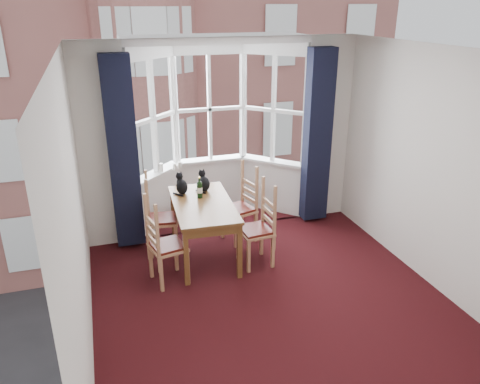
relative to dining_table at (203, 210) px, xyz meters
name	(u,v)px	position (x,y,z in m)	size (l,w,h in m)	color
floor	(278,310)	(0.50, -1.47, -0.68)	(4.50, 4.50, 0.00)	black
ceiling	(287,53)	(0.50, -1.47, 2.12)	(4.50, 4.50, 0.00)	white
wall_left	(75,222)	(-1.50, -1.47, 0.72)	(4.50, 4.50, 0.00)	silver
wall_right	(446,176)	(2.50, -1.47, 0.72)	(4.50, 4.50, 0.00)	silver
wall_near	(427,335)	(0.50, -3.72, 0.72)	(4.00, 4.00, 0.00)	silver
wall_back_pier_left	(104,149)	(-1.15, 0.78, 0.72)	(0.70, 0.12, 2.80)	silver
wall_back_pier_right	(326,130)	(2.15, 0.78, 0.72)	(0.70, 0.12, 2.80)	silver
bay_window	(214,130)	(0.50, 1.28, 0.72)	(2.76, 0.94, 2.80)	white
curtain_left	(123,155)	(-0.92, 0.60, 0.67)	(0.38, 0.22, 2.60)	black
curtain_right	(317,137)	(1.92, 0.60, 0.67)	(0.38, 0.22, 2.60)	black
dining_table	(203,210)	(0.00, 0.00, 0.00)	(0.84, 1.46, 0.78)	brown
chair_left_near	(161,249)	(-0.65, -0.50, -0.21)	(0.48, 0.50, 0.92)	tan
chair_left_far	(156,220)	(-0.60, 0.31, -0.21)	(0.45, 0.47, 0.92)	tan
chair_right_near	(262,230)	(0.69, -0.40, -0.21)	(0.43, 0.45, 0.92)	tan
chair_right_far	(244,208)	(0.68, 0.32, -0.21)	(0.50, 0.51, 0.92)	tan
cat_left	(182,185)	(-0.20, 0.41, 0.21)	(0.20, 0.25, 0.30)	black
cat_right	(204,183)	(0.12, 0.42, 0.21)	(0.19, 0.24, 0.31)	black
wine_bottle	(200,189)	(0.01, 0.19, 0.22)	(0.07, 0.07, 0.29)	black
candle_tall	(161,168)	(-0.37, 1.13, 0.25)	(0.06, 0.06, 0.13)	white
candle_short	(175,167)	(-0.16, 1.16, 0.23)	(0.06, 0.06, 0.09)	white
candle_extra	(179,165)	(-0.08, 1.18, 0.24)	(0.05, 0.05, 0.11)	white
street	(120,132)	(0.50, 30.78, -6.68)	(80.00, 80.00, 0.00)	#333335
tenement_building	(136,51)	(0.50, 12.54, 0.91)	(18.40, 7.80, 15.20)	#A45D54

